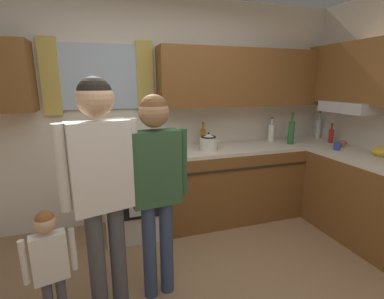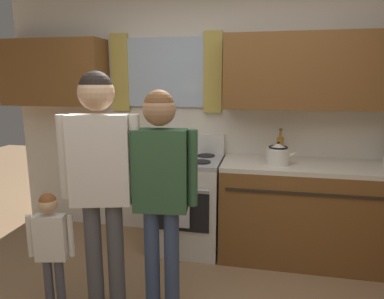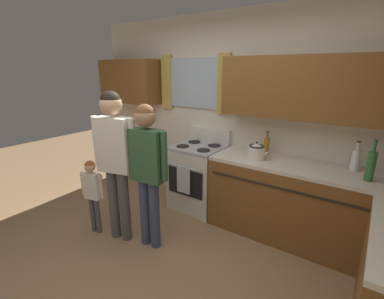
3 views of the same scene
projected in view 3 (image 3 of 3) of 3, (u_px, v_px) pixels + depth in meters
name	position (u px, v px, depth m)	size (l,w,h in m)	color
ground_plane	(135.00, 282.00, 2.51)	(12.00, 12.00, 0.00)	#93704C
back_wall_unit	(236.00, 105.00, 3.48)	(4.60, 0.42, 2.60)	silver
kitchen_counter_run	(336.00, 230.00, 2.54)	(2.27, 1.85, 0.90)	brown
stove_oven	(199.00, 176.00, 3.76)	(0.66, 0.67, 1.10)	silver
bottle_oil_amber	(267.00, 145.00, 3.28)	(0.06, 0.06, 0.29)	#B27223
bottle_milk_white	(356.00, 160.00, 2.73)	(0.08, 0.08, 0.31)	white
bottle_wine_green	(371.00, 165.00, 2.47)	(0.08, 0.08, 0.39)	#2D6633
stovetop_kettle	(256.00, 151.00, 3.09)	(0.27, 0.20, 0.21)	silver
adult_holding_child	(115.00, 151.00, 2.88)	(0.51, 0.25, 1.69)	#4C4C51
adult_in_plaid	(147.00, 161.00, 2.77)	(0.49, 0.21, 1.58)	#38476B
small_child	(92.00, 188.00, 3.13)	(0.30, 0.13, 0.91)	#4C4C56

